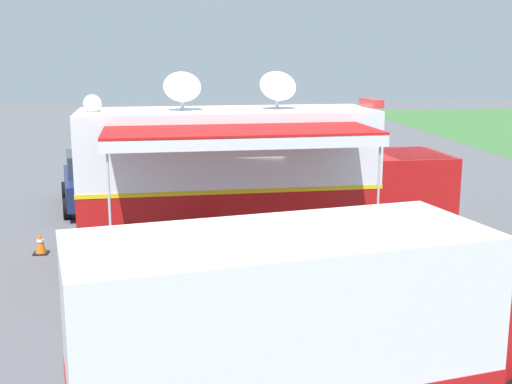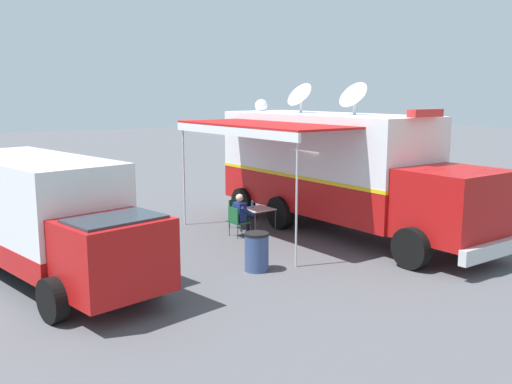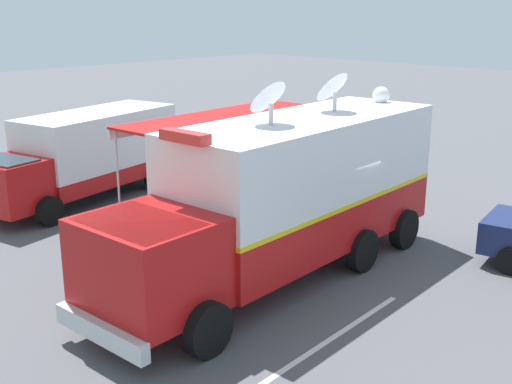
% 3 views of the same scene
% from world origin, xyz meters
% --- Properties ---
extents(ground_plane, '(100.00, 100.00, 0.00)m').
position_xyz_m(ground_plane, '(0.00, 0.00, 0.00)').
color(ground_plane, '#515156').
extents(lot_stripe, '(0.40, 4.80, 0.01)m').
position_xyz_m(lot_stripe, '(-2.70, 2.50, 0.00)').
color(lot_stripe, silver).
rests_on(lot_stripe, ground).
extents(command_truck, '(5.30, 9.62, 4.53)m').
position_xyz_m(command_truck, '(-0.01, 0.75, 1.95)').
color(command_truck, '#B71414').
rests_on(command_truck, ground).
extents(folding_table, '(0.85, 0.85, 0.73)m').
position_xyz_m(folding_table, '(2.10, -0.44, 0.67)').
color(folding_table, silver).
rests_on(folding_table, ground).
extents(water_bottle, '(0.07, 0.07, 0.22)m').
position_xyz_m(water_bottle, '(2.20, -0.60, 0.83)').
color(water_bottle, '#4C99D8').
rests_on(water_bottle, folding_table).
extents(folding_chair_at_table, '(0.51, 0.51, 0.87)m').
position_xyz_m(folding_chair_at_table, '(2.90, -0.33, 0.51)').
color(folding_chair_at_table, '#19562D').
rests_on(folding_chair_at_table, ground).
extents(folding_chair_beside_table, '(0.51, 0.51, 0.87)m').
position_xyz_m(folding_chair_beside_table, '(2.30, -1.29, 0.51)').
color(folding_chair_beside_table, '#19562D').
rests_on(folding_chair_beside_table, ground).
extents(seated_responder, '(0.68, 0.57, 1.25)m').
position_xyz_m(seated_responder, '(2.71, -0.34, 0.65)').
color(seated_responder, navy).
rests_on(seated_responder, ground).
extents(trash_bin, '(0.57, 0.57, 0.91)m').
position_xyz_m(trash_bin, '(4.14, 2.66, 0.46)').
color(trash_bin, '#384C7F').
rests_on(trash_bin, ground).
extents(traffic_cone, '(0.36, 0.36, 0.58)m').
position_xyz_m(traffic_cone, '(0.08, -4.64, 0.28)').
color(traffic_cone, black).
rests_on(traffic_cone, ground).
extents(support_truck, '(3.45, 7.08, 2.70)m').
position_xyz_m(support_truck, '(8.39, 0.59, 1.39)').
color(support_truck, white).
rests_on(support_truck, ground).
extents(car_behind_truck, '(4.46, 2.58, 1.76)m').
position_xyz_m(car_behind_truck, '(-4.92, -3.94, 0.88)').
color(car_behind_truck, navy).
rests_on(car_behind_truck, ground).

